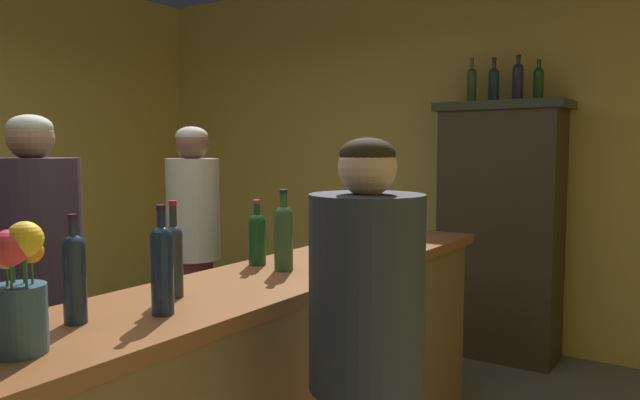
% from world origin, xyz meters
% --- Properties ---
extents(wall_back, '(5.70, 0.12, 2.97)m').
position_xyz_m(wall_back, '(0.00, 3.00, 1.48)').
color(wall_back, gold).
rests_on(wall_back, ground).
extents(bar_counter, '(0.57, 2.98, 1.01)m').
position_xyz_m(bar_counter, '(0.56, 0.32, 0.51)').
color(bar_counter, brown).
rests_on(bar_counter, ground).
extents(display_cabinet, '(0.90, 0.45, 1.83)m').
position_xyz_m(display_cabinet, '(0.72, 2.68, 0.95)').
color(display_cabinet, '#382E1E').
rests_on(display_cabinet, ground).
extents(wine_bottle_chardonnay, '(0.08, 0.08, 0.33)m').
position_xyz_m(wine_bottle_chardonnay, '(0.55, 0.35, 1.16)').
color(wine_bottle_chardonnay, '#2B4B28').
rests_on(wine_bottle_chardonnay, bar_counter).
extents(wine_bottle_rose, '(0.07, 0.07, 0.28)m').
position_xyz_m(wine_bottle_rose, '(0.38, 0.38, 1.13)').
color(wine_bottle_rose, '#153F19').
rests_on(wine_bottle_rose, bar_counter).
extents(wine_bottle_merlot, '(0.07, 0.07, 0.33)m').
position_xyz_m(wine_bottle_merlot, '(0.64, -0.38, 1.16)').
color(wine_bottle_merlot, '#17273F').
rests_on(wine_bottle_merlot, bar_counter).
extents(wine_bottle_malbec, '(0.07, 0.07, 0.31)m').
position_xyz_m(wine_bottle_malbec, '(0.55, 0.73, 1.14)').
color(wine_bottle_malbec, '#22243D').
rests_on(wine_bottle_malbec, bar_counter).
extents(wine_bottle_syrah, '(0.06, 0.06, 0.33)m').
position_xyz_m(wine_bottle_syrah, '(0.51, -0.21, 1.14)').
color(wine_bottle_syrah, '#242D35').
rests_on(wine_bottle_syrah, bar_counter).
extents(wine_bottle_riesling, '(0.07, 0.07, 0.32)m').
position_xyz_m(wine_bottle_riesling, '(0.50, -0.59, 1.15)').
color(wine_bottle_riesling, '#192538').
rests_on(wine_bottle_riesling, bar_counter).
extents(wine_glass_front, '(0.08, 0.08, 0.15)m').
position_xyz_m(wine_glass_front, '(0.63, 1.18, 1.11)').
color(wine_glass_front, white).
rests_on(wine_glass_front, bar_counter).
extents(flower_arrangement, '(0.16, 0.14, 0.33)m').
position_xyz_m(flower_arrangement, '(0.63, -0.82, 1.17)').
color(flower_arrangement, '#2E5064').
rests_on(flower_arrangement, bar_counter).
extents(cheese_plate, '(0.19, 0.19, 0.01)m').
position_xyz_m(cheese_plate, '(0.73, 0.91, 1.01)').
color(cheese_plate, white).
rests_on(cheese_plate, bar_counter).
extents(display_bottle_left, '(0.07, 0.07, 0.32)m').
position_xyz_m(display_bottle_left, '(0.49, 2.68, 1.97)').
color(display_bottle_left, '#2A4C26').
rests_on(display_bottle_left, display_cabinet).
extents(display_bottle_midleft, '(0.08, 0.08, 0.31)m').
position_xyz_m(display_bottle_midleft, '(0.65, 2.68, 1.97)').
color(display_bottle_midleft, '#182D37').
rests_on(display_bottle_midleft, display_cabinet).
extents(display_bottle_center, '(0.07, 0.07, 0.32)m').
position_xyz_m(display_bottle_center, '(0.82, 2.68, 1.98)').
color(display_bottle_center, '#262232').
rests_on(display_bottle_center, display_cabinet).
extents(display_bottle_midright, '(0.07, 0.07, 0.29)m').
position_xyz_m(display_bottle_midright, '(0.96, 2.68, 1.96)').
color(display_bottle_midright, '#1B3E16').
rests_on(display_bottle_midright, display_cabinet).
extents(patron_in_grey, '(0.38, 0.38, 1.65)m').
position_xyz_m(patron_in_grey, '(-0.35, -0.19, 0.90)').
color(patron_in_grey, '#3E6551').
rests_on(patron_in_grey, ground).
extents(patron_near_entrance, '(0.31, 0.31, 1.64)m').
position_xyz_m(patron_near_entrance, '(-0.57, 0.93, 0.92)').
color(patron_near_entrance, maroon).
rests_on(patron_near_entrance, ground).
extents(bartender, '(0.35, 0.35, 1.54)m').
position_xyz_m(bartender, '(1.16, -0.05, 0.84)').
color(bartender, maroon).
rests_on(bartender, ground).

